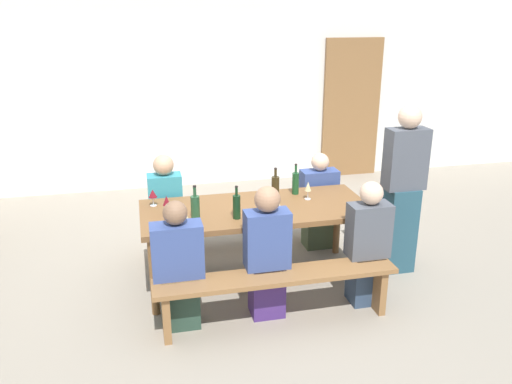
{
  "coord_description": "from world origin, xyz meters",
  "views": [
    {
      "loc": [
        -1.01,
        -4.35,
        2.46
      ],
      "look_at": [
        0.0,
        0.0,
        0.9
      ],
      "focal_mm": 36.29,
      "sensor_mm": 36.0,
      "label": 1
    }
  ],
  "objects_px": {
    "seated_guest_far_0": "(166,212)",
    "standing_host": "(402,193)",
    "wine_glass_1": "(167,201)",
    "seated_guest_far_1": "(318,204)",
    "tasting_table": "(256,215)",
    "wine_glass_2": "(278,206)",
    "wine_bottle_1": "(237,206)",
    "seated_guest_near_2": "(367,246)",
    "wine_glass_3": "(184,215)",
    "bench_near": "(277,284)",
    "wine_bottle_3": "(296,183)",
    "seated_guest_near_1": "(267,255)",
    "wooden_door": "(351,109)",
    "bench_far": "(240,217)",
    "wine_bottle_0": "(195,207)",
    "wine_glass_0": "(308,187)",
    "seated_guest_near_0": "(178,269)",
    "wine_glass_4": "(153,194)",
    "wine_bottle_2": "(275,188)"
  },
  "relations": [
    {
      "from": "wine_bottle_1",
      "to": "wine_glass_3",
      "type": "distance_m",
      "value": 0.49
    },
    {
      "from": "wine_bottle_3",
      "to": "wine_glass_4",
      "type": "bearing_deg",
      "value": -179.2
    },
    {
      "from": "wine_bottle_3",
      "to": "seated_guest_near_1",
      "type": "xyz_separation_m",
      "value": [
        -0.51,
        -0.87,
        -0.31
      ]
    },
    {
      "from": "wine_bottle_2",
      "to": "wine_glass_0",
      "type": "bearing_deg",
      "value": -7.66
    },
    {
      "from": "bench_far",
      "to": "seated_guest_near_2",
      "type": "height_order",
      "value": "seated_guest_near_2"
    },
    {
      "from": "tasting_table",
      "to": "wine_glass_3",
      "type": "relative_size",
      "value": 12.3
    },
    {
      "from": "seated_guest_near_0",
      "to": "seated_guest_far_0",
      "type": "relative_size",
      "value": 0.96
    },
    {
      "from": "wine_glass_0",
      "to": "wine_bottle_1",
      "type": "bearing_deg",
      "value": -156.99
    },
    {
      "from": "wooden_door",
      "to": "tasting_table",
      "type": "height_order",
      "value": "wooden_door"
    },
    {
      "from": "seated_guest_far_0",
      "to": "standing_host",
      "type": "distance_m",
      "value": 2.34
    },
    {
      "from": "bench_near",
      "to": "seated_guest_near_2",
      "type": "height_order",
      "value": "seated_guest_near_2"
    },
    {
      "from": "wine_bottle_3",
      "to": "standing_host",
      "type": "distance_m",
      "value": 1.03
    },
    {
      "from": "wine_bottle_1",
      "to": "wine_glass_1",
      "type": "distance_m",
      "value": 0.63
    },
    {
      "from": "wine_glass_2",
      "to": "seated_guest_far_1",
      "type": "height_order",
      "value": "seated_guest_far_1"
    },
    {
      "from": "wooden_door",
      "to": "wine_bottle_2",
      "type": "relative_size",
      "value": 6.48
    },
    {
      "from": "bench_near",
      "to": "wine_glass_1",
      "type": "relative_size",
      "value": 11.21
    },
    {
      "from": "seated_guest_near_1",
      "to": "wine_bottle_3",
      "type": "bearing_deg",
      "value": -30.29
    },
    {
      "from": "wine_bottle_0",
      "to": "seated_guest_near_2",
      "type": "relative_size",
      "value": 0.27
    },
    {
      "from": "bench_near",
      "to": "seated_guest_far_1",
      "type": "xyz_separation_m",
      "value": [
        0.83,
        1.35,
        0.14
      ]
    },
    {
      "from": "seated_guest_far_0",
      "to": "seated_guest_far_1",
      "type": "xyz_separation_m",
      "value": [
        1.63,
        -0.0,
        -0.05
      ]
    },
    {
      "from": "wine_glass_1",
      "to": "seated_guest_far_1",
      "type": "bearing_deg",
      "value": 19.96
    },
    {
      "from": "tasting_table",
      "to": "wine_glass_2",
      "type": "height_order",
      "value": "wine_glass_2"
    },
    {
      "from": "wine_bottle_0",
      "to": "wine_glass_4",
      "type": "xyz_separation_m",
      "value": [
        -0.35,
        0.4,
        0.01
      ]
    },
    {
      "from": "wine_bottle_1",
      "to": "bench_near",
      "type": "bearing_deg",
      "value": -66.8
    },
    {
      "from": "seated_guest_near_1",
      "to": "seated_guest_far_1",
      "type": "xyz_separation_m",
      "value": [
        0.88,
        1.2,
        -0.06
      ]
    },
    {
      "from": "tasting_table",
      "to": "seated_guest_near_1",
      "type": "xyz_separation_m",
      "value": [
        -0.05,
        -0.6,
        -0.12
      ]
    },
    {
      "from": "wine_glass_0",
      "to": "bench_far",
      "type": "bearing_deg",
      "value": 129.48
    },
    {
      "from": "wooden_door",
      "to": "seated_guest_near_0",
      "type": "xyz_separation_m",
      "value": [
        -2.98,
        -3.61,
        -0.54
      ]
    },
    {
      "from": "wooden_door",
      "to": "seated_guest_far_0",
      "type": "distance_m",
      "value": 3.88
    },
    {
      "from": "wine_glass_0",
      "to": "seated_guest_near_2",
      "type": "bearing_deg",
      "value": -65.46
    },
    {
      "from": "wine_bottle_2",
      "to": "bench_far",
      "type": "bearing_deg",
      "value": 110.08
    },
    {
      "from": "bench_far",
      "to": "seated_guest_far_1",
      "type": "distance_m",
      "value": 0.86
    },
    {
      "from": "bench_near",
      "to": "wine_glass_1",
      "type": "height_order",
      "value": "wine_glass_1"
    },
    {
      "from": "standing_host",
      "to": "wine_bottle_0",
      "type": "bearing_deg",
      "value": 1.33
    },
    {
      "from": "wine_glass_1",
      "to": "standing_host",
      "type": "relative_size",
      "value": 0.11
    },
    {
      "from": "wooden_door",
      "to": "standing_host",
      "type": "bearing_deg",
      "value": -104.01
    },
    {
      "from": "bench_near",
      "to": "wine_bottle_3",
      "type": "distance_m",
      "value": 1.23
    },
    {
      "from": "wine_glass_2",
      "to": "standing_host",
      "type": "xyz_separation_m",
      "value": [
        1.31,
        0.24,
        -0.07
      ]
    },
    {
      "from": "wine_glass_0",
      "to": "wine_glass_1",
      "type": "height_order",
      "value": "wine_glass_1"
    },
    {
      "from": "wine_glass_0",
      "to": "seated_guest_near_0",
      "type": "relative_size",
      "value": 0.16
    },
    {
      "from": "wine_bottle_1",
      "to": "wine_glass_0",
      "type": "relative_size",
      "value": 1.69
    },
    {
      "from": "bench_near",
      "to": "wine_bottle_0",
      "type": "bearing_deg",
      "value": 133.58
    },
    {
      "from": "tasting_table",
      "to": "wine_glass_1",
      "type": "xyz_separation_m",
      "value": [
        -0.81,
        0.0,
        0.2
      ]
    },
    {
      "from": "wine_bottle_3",
      "to": "seated_guest_far_1",
      "type": "distance_m",
      "value": 0.61
    },
    {
      "from": "wooden_door",
      "to": "tasting_table",
      "type": "distance_m",
      "value": 3.75
    },
    {
      "from": "bench_far",
      "to": "wine_bottle_3",
      "type": "height_order",
      "value": "wine_bottle_3"
    },
    {
      "from": "seated_guest_near_2",
      "to": "wine_glass_3",
      "type": "bearing_deg",
      "value": 81.41
    },
    {
      "from": "bench_far",
      "to": "wine_glass_1",
      "type": "height_order",
      "value": "wine_glass_1"
    },
    {
      "from": "wine_glass_1",
      "to": "seated_guest_far_1",
      "type": "relative_size",
      "value": 0.17
    },
    {
      "from": "seated_guest_near_2",
      "to": "seated_guest_near_1",
      "type": "bearing_deg",
      "value": 90.0
    }
  ]
}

